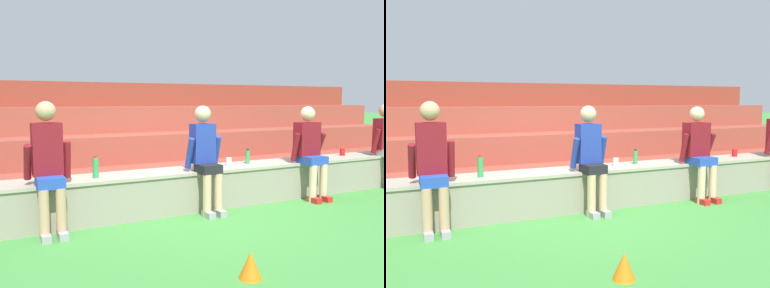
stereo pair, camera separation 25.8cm
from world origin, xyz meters
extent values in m
plane|color=#428E3D|center=(0.00, 0.00, 0.00)|extent=(80.00, 80.00, 0.00)
cube|color=gray|center=(0.00, 0.28, 0.27)|extent=(8.01, 0.56, 0.55)
cube|color=#ABA28E|center=(0.00, 0.28, 0.53)|extent=(8.05, 0.60, 0.04)
cube|color=#9A4434|center=(0.00, 1.25, 0.23)|extent=(11.53, 0.72, 0.46)
cube|color=#9B4535|center=(0.00, 1.97, 0.46)|extent=(11.53, 0.72, 0.92)
cube|color=#9C4536|center=(0.00, 2.69, 0.69)|extent=(11.53, 0.72, 1.38)
cube|color=brown|center=(0.00, 3.42, 0.92)|extent=(11.53, 0.72, 1.84)
cylinder|color=tan|center=(-2.02, -0.18, 0.27)|extent=(0.11, 0.11, 0.55)
cylinder|color=tan|center=(-1.84, -0.18, 0.27)|extent=(0.11, 0.11, 0.55)
cube|color=#99999E|center=(-2.02, -0.22, 0.04)|extent=(0.10, 0.22, 0.08)
cube|color=#99999E|center=(-1.84, -0.22, 0.04)|extent=(0.10, 0.22, 0.08)
cube|color=#2347B2|center=(-1.93, -0.06, 0.60)|extent=(0.29, 0.29, 0.12)
cube|color=maroon|center=(-1.93, 0.09, 0.95)|extent=(0.32, 0.20, 0.59)
sphere|color=tan|center=(-1.93, 0.09, 1.38)|extent=(0.22, 0.22, 0.22)
cylinder|color=maroon|center=(-2.14, 0.07, 0.82)|extent=(0.08, 0.24, 0.42)
cylinder|color=maroon|center=(-1.72, 0.07, 0.82)|extent=(0.08, 0.15, 0.43)
cylinder|color=#DBAD89|center=(-0.04, -0.19, 0.27)|extent=(0.11, 0.11, 0.55)
cylinder|color=#DBAD89|center=(0.13, -0.19, 0.27)|extent=(0.11, 0.11, 0.55)
cube|color=#99999E|center=(-0.04, -0.23, 0.04)|extent=(0.10, 0.22, 0.08)
cube|color=#99999E|center=(0.13, -0.23, 0.04)|extent=(0.10, 0.22, 0.08)
cube|color=black|center=(0.04, -0.07, 0.60)|extent=(0.27, 0.30, 0.12)
cube|color=#23389E|center=(0.04, 0.09, 0.92)|extent=(0.30, 0.20, 0.53)
sphere|color=#DBAD89|center=(0.04, 0.09, 1.31)|extent=(0.22, 0.22, 0.22)
cylinder|color=#23389E|center=(-0.16, 0.07, 0.80)|extent=(0.08, 0.21, 0.42)
cylinder|color=#23389E|center=(0.25, 0.07, 0.80)|extent=(0.08, 0.19, 0.43)
cylinder|color=beige|center=(1.72, -0.23, 0.27)|extent=(0.11, 0.11, 0.55)
cylinder|color=beige|center=(1.92, -0.23, 0.27)|extent=(0.11, 0.11, 0.55)
cube|color=red|center=(1.72, -0.27, 0.04)|extent=(0.10, 0.22, 0.08)
cube|color=red|center=(1.92, -0.27, 0.04)|extent=(0.10, 0.22, 0.08)
cube|color=#2347B2|center=(1.82, -0.09, 0.60)|extent=(0.34, 0.34, 0.12)
cube|color=maroon|center=(1.82, 0.03, 0.91)|extent=(0.38, 0.20, 0.51)
sphere|color=beige|center=(1.82, 0.03, 1.29)|extent=(0.22, 0.22, 0.22)
cylinder|color=maroon|center=(1.58, 0.01, 0.80)|extent=(0.08, 0.17, 0.43)
cylinder|color=maroon|center=(2.06, 0.01, 0.80)|extent=(0.08, 0.24, 0.42)
cylinder|color=maroon|center=(3.36, 0.04, 0.80)|extent=(0.08, 0.17, 0.43)
cylinder|color=green|center=(-1.36, 0.23, 0.68)|extent=(0.07, 0.07, 0.25)
cylinder|color=red|center=(-1.36, 0.23, 0.81)|extent=(0.04, 0.04, 0.02)
cylinder|color=green|center=(0.94, 0.33, 0.65)|extent=(0.06, 0.06, 0.20)
cylinder|color=black|center=(0.94, 0.33, 0.76)|extent=(0.04, 0.04, 0.02)
cylinder|color=white|center=(0.60, 0.31, 0.61)|extent=(0.08, 0.08, 0.11)
cylinder|color=red|center=(2.90, 0.33, 0.61)|extent=(0.09, 0.09, 0.12)
cone|color=orange|center=(-0.61, -1.97, 0.12)|extent=(0.20, 0.20, 0.23)
camera|label=1|loc=(-2.56, -4.70, 1.49)|focal=38.46mm
camera|label=2|loc=(-2.33, -4.81, 1.49)|focal=38.46mm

